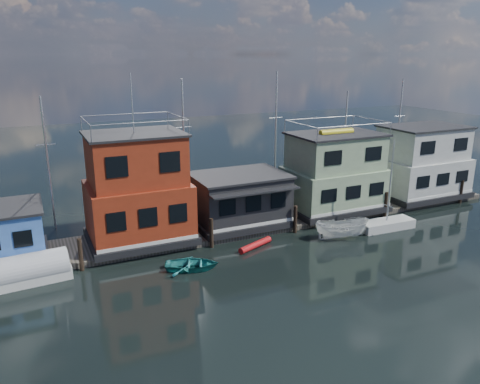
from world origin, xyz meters
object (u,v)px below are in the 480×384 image
houseboat_red (138,191)px  houseboat_dark (240,199)px  tarp_runabout (29,271)px  day_sailer (386,224)px  houseboat_green (334,174)px  houseboat_white (421,163)px  motorboat (342,229)px  red_kayak (255,245)px  dinghy_teal (192,264)px  dinghy_white (363,227)px

houseboat_red → houseboat_dark: 8.18m
tarp_runabout → day_sailer: size_ratio=0.68×
houseboat_red → houseboat_dark: size_ratio=1.60×
tarp_runabout → day_sailer: bearing=-8.9°
houseboat_green → houseboat_white: size_ratio=1.00×
day_sailer → motorboat: 4.54m
houseboat_dark → red_kayak: houseboat_dark is taller
houseboat_dark → dinghy_teal: size_ratio=2.13×
red_kayak → tarp_runabout: bearing=153.3°
houseboat_red → motorboat: bearing=-20.9°
houseboat_red → tarp_runabout: houseboat_red is taller
houseboat_green → tarp_runabout: houseboat_green is taller
houseboat_dark → day_sailer: bearing=-26.0°
houseboat_dark → tarp_runabout: size_ratio=1.50×
houseboat_dark → dinghy_teal: (-5.98, -5.63, -2.06)m
houseboat_dark → tarp_runabout: (-15.61, -3.09, -1.69)m
houseboat_dark → day_sailer: size_ratio=1.02×
tarp_runabout → dinghy_white: size_ratio=2.30×
tarp_runabout → motorboat: 21.77m
houseboat_green → day_sailer: size_ratio=1.15×
motorboat → houseboat_red: bearing=88.1°
day_sailer → dinghy_white: size_ratio=3.40×
houseboat_white → red_kayak: houseboat_white is taller
houseboat_white → tarp_runabout: (-34.61, -3.11, -2.81)m
dinghy_white → motorboat: motorboat is taller
houseboat_green → houseboat_dark: bearing=-179.9°
houseboat_red → dinghy_teal: size_ratio=3.41×
houseboat_dark → dinghy_teal: bearing=-136.8°
houseboat_red → houseboat_green: (17.00, 0.00, -0.55)m
houseboat_dark → dinghy_white: (8.20, -5.12, -1.85)m
day_sailer → red_kayak: (-11.23, 0.96, -0.20)m
dinghy_white → dinghy_teal: bearing=62.9°
day_sailer → houseboat_dark: bearing=156.2°
houseboat_red → motorboat: size_ratio=2.89×
red_kayak → motorboat: (6.71, -1.16, 0.56)m
red_kayak → dinghy_teal: size_ratio=0.90×
motorboat → dinghy_teal: size_ratio=1.18×
motorboat → dinghy_teal: 12.04m
houseboat_white → dinghy_white: houseboat_white is taller
houseboat_white → dinghy_teal: (-24.98, -5.64, -3.18)m
houseboat_green → red_kayak: size_ratio=2.69×
dinghy_teal → dinghy_white: bearing=-66.6°
houseboat_dark → red_kayak: bearing=-99.0°
dinghy_teal → houseboat_white: bearing=-55.9°
houseboat_green → houseboat_white: houseboat_green is taller
red_kayak → motorboat: size_ratio=0.76×
houseboat_red → houseboat_white: (27.00, 0.00, -0.57)m
houseboat_red → houseboat_green: bearing=0.0°
houseboat_red → dinghy_teal: (2.02, -5.64, -3.74)m
day_sailer → dinghy_white: day_sailer is taller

